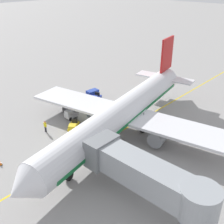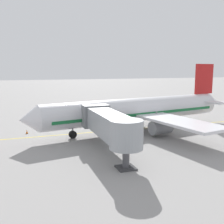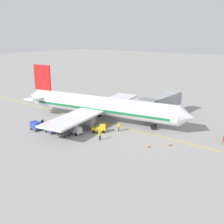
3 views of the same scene
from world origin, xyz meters
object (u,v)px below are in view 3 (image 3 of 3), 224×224
object	(u,v)px
jet_bridge	(163,102)
ground_crew_wing_walker	(119,126)
safety_cone_nose_left	(170,144)
safety_cone_nose_right	(149,145)
ground_crew_loader	(100,135)
baggage_tug_spare	(99,128)
baggage_cart_second_in_train	(51,128)
baggage_cart_third_in_train	(36,125)
parked_airliner	(100,106)
baggage_tug_lead	(76,130)
baggage_tug_trailing	(46,125)
baggage_cart_front	(63,130)

from	to	relation	value
jet_bridge	ground_crew_wing_walker	bearing A→B (deg)	-8.05
jet_bridge	safety_cone_nose_left	distance (m)	16.12
ground_crew_wing_walker	safety_cone_nose_right	xyz separation A→B (m)	(3.09, 8.28, -0.66)
ground_crew_loader	jet_bridge	bearing A→B (deg)	175.17
baggage_tug_spare	baggage_cart_second_in_train	distance (m)	8.65
baggage_cart_third_in_train	safety_cone_nose_left	xyz separation A→B (m)	(-8.74, 22.93, -0.66)
parked_airliner	baggage_tug_spare	distance (m)	7.25
baggage_tug_lead	baggage_tug_trailing	xyz separation A→B (m)	(1.41, -6.36, 0.00)
baggage_cart_second_in_train	baggage_cart_third_in_train	size ratio (longest dim) A/B	1.00
baggage_tug_lead	safety_cone_nose_right	size ratio (longest dim) A/B	4.36
baggage_tug_trailing	safety_cone_nose_left	xyz separation A→B (m)	(-7.06, 22.01, -0.42)
ground_crew_loader	parked_airliner	bearing A→B (deg)	-139.39
baggage_cart_front	safety_cone_nose_right	world-z (taller)	baggage_cart_front
jet_bridge	parked_airliner	bearing A→B (deg)	-40.13
baggage_cart_second_in_train	jet_bridge	bearing A→B (deg)	152.82
baggage_tug_trailing	baggage_cart_third_in_train	size ratio (longest dim) A/B	0.94
parked_airliner	safety_cone_nose_right	distance (m)	16.33
baggage_tug_spare	ground_crew_loader	bearing A→B (deg)	42.74
baggage_cart_front	jet_bridge	bearing A→B (deg)	159.04
parked_airliner	ground_crew_wing_walker	world-z (taller)	parked_airliner
ground_crew_loader	baggage_tug_trailing	bearing A→B (deg)	-80.80
parked_airliner	baggage_cart_third_in_train	bearing A→B (deg)	-25.42
jet_bridge	ground_crew_wing_walker	world-z (taller)	jet_bridge
jet_bridge	baggage_tug_trailing	distance (m)	24.28
parked_airliner	safety_cone_nose_right	bearing A→B (deg)	69.12
jet_bridge	baggage_tug_trailing	xyz separation A→B (m)	(20.20, -13.20, -2.74)
parked_airliner	safety_cone_nose_right	xyz separation A→B (m)	(5.73, 15.02, -2.90)
parked_airliner	baggage_cart_front	bearing A→B (deg)	3.43
baggage_cart_front	baggage_cart_third_in_train	size ratio (longest dim) A/B	1.00
parked_airliner	safety_cone_nose_left	size ratio (longest dim) A/B	63.04
baggage_tug_lead	parked_airliner	bearing A→B (deg)	-168.83
baggage_cart_third_in_train	ground_crew_loader	xyz separation A→B (m)	(-3.56, 12.58, 0.00)
baggage_tug_spare	parked_airliner	bearing A→B (deg)	-140.63
baggage_tug_trailing	baggage_cart_second_in_train	world-z (taller)	baggage_tug_trailing
parked_airliner	baggage_tug_spare	xyz separation A→B (m)	(5.27, 4.32, -2.47)
parked_airliner	baggage_tug_spare	size ratio (longest dim) A/B	13.71
baggage_cart_second_in_train	baggage_cart_third_in_train	xyz separation A→B (m)	(0.84, -3.33, 0.00)
baggage_tug_lead	ground_crew_wing_walker	bearing A→B (deg)	140.01
baggage_cart_front	ground_crew_wing_walker	bearing A→B (deg)	142.25
baggage_cart_third_in_train	safety_cone_nose_left	world-z (taller)	baggage_cart_third_in_train
baggage_tug_spare	ground_crew_wing_walker	size ratio (longest dim) A/B	1.61
baggage_cart_third_in_train	ground_crew_wing_walker	distance (m)	15.31
parked_airliner	ground_crew_loader	distance (m)	10.99
baggage_cart_second_in_train	parked_airliner	bearing A→B (deg)	168.34
jet_bridge	baggage_tug_trailing	bearing A→B (deg)	-33.17
baggage_cart_front	ground_crew_loader	bearing A→B (deg)	110.38
jet_bridge	safety_cone_nose_right	xyz separation A→B (m)	(15.87, 6.47, -3.16)
ground_crew_wing_walker	ground_crew_loader	bearing A→B (deg)	2.70
baggage_tug_trailing	baggage_tug_spare	distance (m)	10.17
baggage_cart_third_in_train	safety_cone_nose_left	bearing A→B (deg)	110.86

